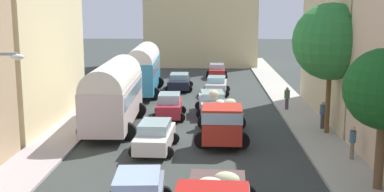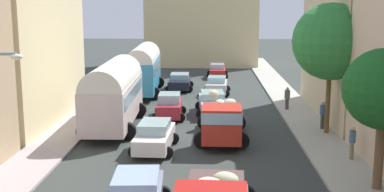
{
  "view_description": "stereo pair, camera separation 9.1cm",
  "coord_description": "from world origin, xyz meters",
  "px_view_note": "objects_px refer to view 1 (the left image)",
  "views": [
    {
      "loc": [
        1.08,
        -6.76,
        7.4
      ],
      "look_at": [
        0.0,
        23.46,
        1.79
      ],
      "focal_mm": 45.68,
      "sensor_mm": 36.0,
      "label": 1
    },
    {
      "loc": [
        1.18,
        -6.76,
        7.4
      ],
      "look_at": [
        0.0,
        23.46,
        1.79
      ],
      "focal_mm": 45.68,
      "sensor_mm": 36.0,
      "label": 2
    }
  ],
  "objects_px": {
    "parked_bus_0": "(114,92)",
    "car_5": "(169,106)",
    "car_0": "(212,103)",
    "pedestrian_3": "(353,141)",
    "car_1": "(216,85)",
    "car_2": "(217,71)",
    "car_6": "(179,82)",
    "pedestrian_1": "(287,98)",
    "pedestrian_4": "(323,114)",
    "car_4": "(155,136)",
    "parked_bus_1": "(143,67)",
    "cargo_truck_1": "(222,120)"
  },
  "relations": [
    {
      "from": "car_1",
      "to": "car_5",
      "type": "xyz_separation_m",
      "value": [
        -3.24,
        -8.92,
        0.05
      ]
    },
    {
      "from": "car_0",
      "to": "car_5",
      "type": "bearing_deg",
      "value": -153.57
    },
    {
      "from": "parked_bus_0",
      "to": "car_5",
      "type": "height_order",
      "value": "parked_bus_0"
    },
    {
      "from": "pedestrian_3",
      "to": "pedestrian_1",
      "type": "bearing_deg",
      "value": 96.72
    },
    {
      "from": "parked_bus_0",
      "to": "pedestrian_4",
      "type": "bearing_deg",
      "value": -1.5
    },
    {
      "from": "pedestrian_1",
      "to": "pedestrian_4",
      "type": "distance_m",
      "value": 5.65
    },
    {
      "from": "pedestrian_3",
      "to": "pedestrian_4",
      "type": "distance_m",
      "value": 5.92
    },
    {
      "from": "cargo_truck_1",
      "to": "pedestrian_4",
      "type": "distance_m",
      "value": 6.64
    },
    {
      "from": "parked_bus_1",
      "to": "car_1",
      "type": "height_order",
      "value": "parked_bus_1"
    },
    {
      "from": "pedestrian_1",
      "to": "pedestrian_3",
      "type": "height_order",
      "value": "pedestrian_3"
    },
    {
      "from": "car_2",
      "to": "car_6",
      "type": "relative_size",
      "value": 0.93
    },
    {
      "from": "car_5",
      "to": "pedestrian_4",
      "type": "relative_size",
      "value": 2.05
    },
    {
      "from": "car_1",
      "to": "pedestrian_4",
      "type": "bearing_deg",
      "value": -62.6
    },
    {
      "from": "parked_bus_1",
      "to": "car_0",
      "type": "bearing_deg",
      "value": -53.2
    },
    {
      "from": "car_6",
      "to": "pedestrian_3",
      "type": "relative_size",
      "value": 2.38
    },
    {
      "from": "car_1",
      "to": "pedestrian_1",
      "type": "bearing_deg",
      "value": -52.6
    },
    {
      "from": "parked_bus_0",
      "to": "cargo_truck_1",
      "type": "relative_size",
      "value": 1.35
    },
    {
      "from": "parked_bus_1",
      "to": "cargo_truck_1",
      "type": "height_order",
      "value": "parked_bus_1"
    },
    {
      "from": "car_2",
      "to": "pedestrian_1",
      "type": "distance_m",
      "value": 17.01
    },
    {
      "from": "car_1",
      "to": "car_4",
      "type": "distance_m",
      "value": 16.66
    },
    {
      "from": "car_4",
      "to": "car_5",
      "type": "distance_m",
      "value": 7.39
    },
    {
      "from": "parked_bus_0",
      "to": "car_4",
      "type": "height_order",
      "value": "parked_bus_0"
    },
    {
      "from": "car_6",
      "to": "car_1",
      "type": "bearing_deg",
      "value": -33.75
    },
    {
      "from": "parked_bus_1",
      "to": "pedestrian_4",
      "type": "bearing_deg",
      "value": -44.6
    },
    {
      "from": "car_5",
      "to": "car_1",
      "type": "bearing_deg",
      "value": 70.06
    },
    {
      "from": "cargo_truck_1",
      "to": "car_0",
      "type": "relative_size",
      "value": 1.51
    },
    {
      "from": "cargo_truck_1",
      "to": "pedestrian_1",
      "type": "xyz_separation_m",
      "value": [
        4.82,
        8.15,
        -0.25
      ]
    },
    {
      "from": "parked_bus_0",
      "to": "pedestrian_3",
      "type": "bearing_deg",
      "value": -26.26
    },
    {
      "from": "pedestrian_3",
      "to": "pedestrian_4",
      "type": "height_order",
      "value": "pedestrian_4"
    },
    {
      "from": "parked_bus_0",
      "to": "pedestrian_1",
      "type": "height_order",
      "value": "parked_bus_0"
    },
    {
      "from": "parked_bus_1",
      "to": "car_1",
      "type": "bearing_deg",
      "value": -2.68
    },
    {
      "from": "car_4",
      "to": "pedestrian_4",
      "type": "distance_m",
      "value": 10.53
    },
    {
      "from": "car_5",
      "to": "pedestrian_3",
      "type": "relative_size",
      "value": 2.07
    },
    {
      "from": "parked_bus_0",
      "to": "car_2",
      "type": "distance_m",
      "value": 22.54
    },
    {
      "from": "car_0",
      "to": "pedestrian_4",
      "type": "bearing_deg",
      "value": -34.01
    },
    {
      "from": "parked_bus_0",
      "to": "car_1",
      "type": "bearing_deg",
      "value": 61.1
    },
    {
      "from": "car_2",
      "to": "car_4",
      "type": "height_order",
      "value": "car_4"
    },
    {
      "from": "car_1",
      "to": "parked_bus_0",
      "type": "bearing_deg",
      "value": -118.9
    },
    {
      "from": "parked_bus_1",
      "to": "pedestrian_4",
      "type": "xyz_separation_m",
      "value": [
        12.4,
        -12.23,
        -1.27
      ]
    },
    {
      "from": "parked_bus_0",
      "to": "cargo_truck_1",
      "type": "xyz_separation_m",
      "value": [
        6.51,
        -2.97,
        -1.02
      ]
    },
    {
      "from": "pedestrian_4",
      "to": "pedestrian_3",
      "type": "bearing_deg",
      "value": -89.26
    },
    {
      "from": "car_1",
      "to": "car_2",
      "type": "relative_size",
      "value": 0.98
    },
    {
      "from": "car_6",
      "to": "pedestrian_4",
      "type": "height_order",
      "value": "pedestrian_4"
    },
    {
      "from": "car_6",
      "to": "car_5",
      "type": "bearing_deg",
      "value": -89.88
    },
    {
      "from": "car_4",
      "to": "car_6",
      "type": "relative_size",
      "value": 1.01
    },
    {
      "from": "car_0",
      "to": "car_1",
      "type": "distance_m",
      "value": 7.51
    },
    {
      "from": "pedestrian_4",
      "to": "car_2",
      "type": "bearing_deg",
      "value": 105.39
    },
    {
      "from": "cargo_truck_1",
      "to": "car_6",
      "type": "height_order",
      "value": "cargo_truck_1"
    },
    {
      "from": "parked_bus_1",
      "to": "car_4",
      "type": "bearing_deg",
      "value": -80.33
    },
    {
      "from": "car_0",
      "to": "pedestrian_3",
      "type": "relative_size",
      "value": 2.53
    }
  ]
}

